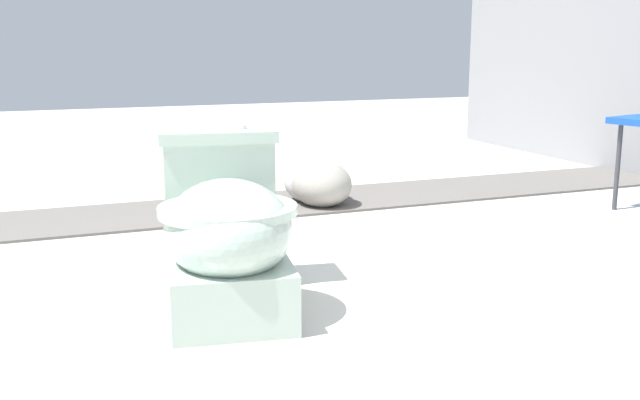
{
  "coord_description": "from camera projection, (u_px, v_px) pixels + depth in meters",
  "views": [
    {
      "loc": [
        2.16,
        -0.39,
        0.78
      ],
      "look_at": [
        0.07,
        0.43,
        0.3
      ],
      "focal_mm": 42.0,
      "sensor_mm": 36.0,
      "label": 1
    }
  ],
  "objects": [
    {
      "name": "ground_plane",
      "position": [
        178.0,
        303.0,
        2.27
      ],
      "size": [
        14.0,
        14.0,
        0.0
      ],
      "primitive_type": "plane",
      "color": "beige"
    },
    {
      "name": "gravel_strip",
      "position": [
        234.0,
        208.0,
        3.54
      ],
      "size": [
        0.56,
        8.0,
        0.01
      ],
      "primitive_type": "cube",
      "color": "#605B56",
      "rests_on": "ground"
    },
    {
      "name": "toilet",
      "position": [
        226.0,
        234.0,
        2.2
      ],
      "size": [
        0.68,
        0.47,
        0.52
      ],
      "rotation": [
        0.0,
        0.0,
        -0.16
      ],
      "color": "#B2C6B7",
      "rests_on": "ground"
    },
    {
      "name": "boulder_near",
      "position": [
        322.0,
        184.0,
        3.56
      ],
      "size": [
        0.33,
        0.29,
        0.22
      ],
      "primitive_type": "ellipsoid",
      "rotation": [
        0.0,
        0.0,
        0.04
      ],
      "color": "gray",
      "rests_on": "ground"
    },
    {
      "name": "boulder_far",
      "position": [
        314.0,
        181.0,
        3.66
      ],
      "size": [
        0.34,
        0.34,
        0.21
      ],
      "primitive_type": "ellipsoid",
      "rotation": [
        0.0,
        0.0,
        1.75
      ],
      "color": "#B7B2AD",
      "rests_on": "ground"
    }
  ]
}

